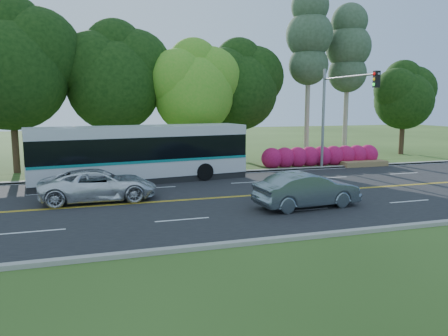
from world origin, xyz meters
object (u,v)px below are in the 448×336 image
object	(u,v)px
traffic_signal	(338,103)
suv	(99,185)
sedan	(307,190)
transit_bus	(141,154)

from	to	relation	value
traffic_signal	suv	world-z (taller)	traffic_signal
traffic_signal	sedan	world-z (taller)	traffic_signal
traffic_signal	suv	bearing A→B (deg)	-164.64
traffic_signal	transit_bus	world-z (taller)	traffic_signal
traffic_signal	suv	distance (m)	16.60
transit_bus	sedan	distance (m)	10.79
sedan	transit_bus	bearing A→B (deg)	30.47
traffic_signal	sedan	distance (m)	11.48
transit_bus	sedan	world-z (taller)	transit_bus
traffic_signal	sedan	size ratio (longest dim) A/B	1.47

